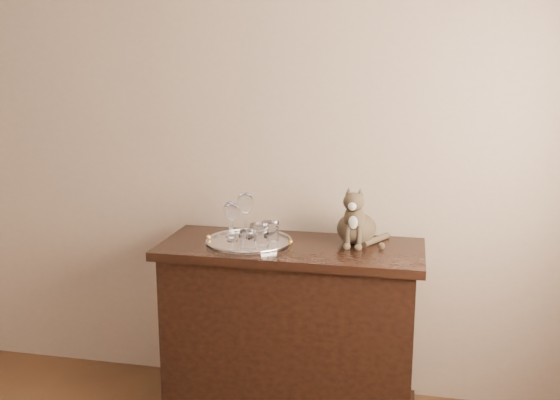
% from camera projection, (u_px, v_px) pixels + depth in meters
% --- Properties ---
extents(wall_back, '(4.00, 0.10, 2.70)m').
position_uv_depth(wall_back, '(187.00, 126.00, 3.16)').
color(wall_back, tan).
rests_on(wall_back, ground).
extents(sideboard, '(1.20, 0.50, 0.85)m').
position_uv_depth(sideboard, '(291.00, 332.00, 2.93)').
color(sideboard, black).
rests_on(sideboard, ground).
extents(tray, '(0.40, 0.40, 0.01)m').
position_uv_depth(tray, '(249.00, 242.00, 2.87)').
color(tray, silver).
rests_on(tray, sideboard).
extents(wine_glass_a, '(0.06, 0.06, 0.17)m').
position_uv_depth(wine_glass_a, '(230.00, 219.00, 2.95)').
color(wine_glass_a, white).
rests_on(wine_glass_a, tray).
extents(wine_glass_b, '(0.08, 0.08, 0.21)m').
position_uv_depth(wine_glass_b, '(245.00, 214.00, 2.95)').
color(wine_glass_b, white).
rests_on(wine_glass_b, tray).
extents(wine_glass_c, '(0.07, 0.07, 0.18)m').
position_uv_depth(wine_glass_c, '(232.00, 222.00, 2.88)').
color(wine_glass_c, white).
rests_on(wine_glass_c, tray).
extents(tumbler_a, '(0.09, 0.09, 0.10)m').
position_uv_depth(tumbler_a, '(259.00, 235.00, 2.81)').
color(tumbler_a, silver).
rests_on(tumbler_a, tray).
extents(tumbler_b, '(0.07, 0.07, 0.08)m').
position_uv_depth(tumbler_b, '(248.00, 240.00, 2.75)').
color(tumbler_b, white).
rests_on(tumbler_b, tray).
extents(tumbler_c, '(0.08, 0.08, 0.09)m').
position_uv_depth(tumbler_c, '(270.00, 231.00, 2.88)').
color(tumbler_c, white).
rests_on(tumbler_c, tray).
extents(cat, '(0.29, 0.28, 0.28)m').
position_uv_depth(cat, '(357.00, 214.00, 2.85)').
color(cat, '#48362B').
rests_on(cat, sideboard).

